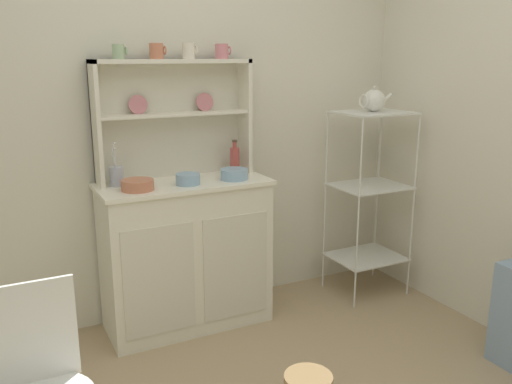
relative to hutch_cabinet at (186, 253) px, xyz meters
name	(u,v)px	position (x,y,z in m)	size (l,w,h in m)	color
wall_back	(171,119)	(0.02, 0.26, 0.78)	(3.84, 0.05, 2.50)	silver
hutch_cabinet	(186,253)	(0.00, 0.00, 0.00)	(1.01, 0.45, 0.91)	silver
hutch_shelf_unit	(172,110)	(0.00, 0.16, 0.85)	(0.94, 0.18, 0.70)	silver
bakers_rack	(370,185)	(1.29, -0.11, 0.31)	(0.48, 0.40, 1.27)	silver
wire_chair	(39,377)	(-0.94, -1.07, 0.05)	(0.36, 0.36, 0.85)	white
cup_sage_0	(119,52)	(-0.31, 0.12, 1.18)	(0.08, 0.07, 0.08)	#9EB78E
cup_terracotta_1	(157,51)	(-0.09, 0.12, 1.19)	(0.09, 0.08, 0.09)	#C67556
cup_cream_2	(189,51)	(0.10, 0.12, 1.19)	(0.09, 0.07, 0.09)	silver
cup_rose_3	(222,51)	(0.31, 0.12, 1.19)	(0.09, 0.08, 0.09)	#D17A84
bowl_mixing_large	(138,185)	(-0.29, -0.07, 0.47)	(0.18, 0.18, 0.06)	#C67556
bowl_floral_medium	(188,179)	(0.00, -0.07, 0.47)	(0.14, 0.14, 0.06)	#8EB2D1
bowl_cream_small	(234,174)	(0.29, -0.07, 0.47)	(0.17, 0.17, 0.06)	#8EB2D1
jam_bottle	(235,160)	(0.37, 0.09, 0.53)	(0.06, 0.06, 0.21)	#B74C47
utensil_jar	(117,176)	(-0.37, 0.08, 0.50)	(0.08, 0.08, 0.25)	#B2B7C6
porcelain_teapot	(374,100)	(1.29, -0.11, 0.88)	(0.24, 0.15, 0.17)	white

